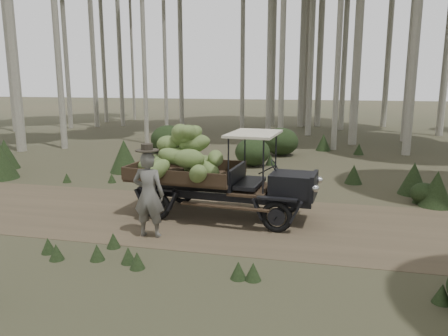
{
  "coord_description": "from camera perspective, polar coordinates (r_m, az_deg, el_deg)",
  "views": [
    {
      "loc": [
        3.05,
        -9.37,
        3.2
      ],
      "look_at": [
        0.81,
        0.29,
        1.17
      ],
      "focal_mm": 35.0,
      "sensor_mm": 36.0,
      "label": 1
    }
  ],
  "objects": [
    {
      "name": "dirt_track",
      "position": [
        10.36,
        -4.73,
        -6.44
      ],
      "size": [
        70.0,
        4.0,
        0.01
      ],
      "primitive_type": "cube",
      "color": "brown",
      "rests_on": "ground"
    },
    {
      "name": "farmer",
      "position": [
        9.0,
        -9.81,
        -3.3
      ],
      "size": [
        0.66,
        0.49,
        1.94
      ],
      "rotation": [
        0.0,
        0.0,
        3.18
      ],
      "color": "#605E58",
      "rests_on": "ground"
    },
    {
      "name": "banana_truck",
      "position": [
        10.24,
        -3.05,
        0.86
      ],
      "size": [
        4.57,
        2.25,
        2.24
      ],
      "rotation": [
        0.0,
        0.0,
        -0.08
      ],
      "color": "black",
      "rests_on": "ground"
    },
    {
      "name": "undergrowth",
      "position": [
        9.25,
        7.5,
        -5.33
      ],
      "size": [
        25.32,
        22.26,
        1.32
      ],
      "color": "#233319",
      "rests_on": "ground"
    },
    {
      "name": "ground",
      "position": [
        10.37,
        -4.73,
        -6.46
      ],
      "size": [
        120.0,
        120.0,
        0.0
      ],
      "primitive_type": "plane",
      "color": "#473D2B",
      "rests_on": "ground"
    }
  ]
}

